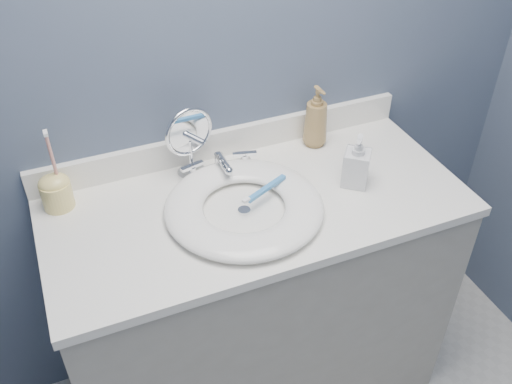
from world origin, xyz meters
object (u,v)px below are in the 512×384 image
soap_bottle_amber (316,117)px  toothbrush_holder (56,190)px  soap_bottle_clear (357,160)px  makeup_mirror (190,139)px

soap_bottle_amber → toothbrush_holder: toothbrush_holder is taller
soap_bottle_amber → soap_bottle_clear: 0.24m
makeup_mirror → soap_bottle_clear: bearing=-41.5°
soap_bottle_clear → toothbrush_holder: 0.86m
makeup_mirror → soap_bottle_clear: makeup_mirror is taller
soap_bottle_clear → toothbrush_holder: (-0.83, 0.23, -0.03)m
makeup_mirror → soap_bottle_clear: size_ratio=1.40×
makeup_mirror → toothbrush_holder: size_ratio=0.92×
soap_bottle_clear → soap_bottle_amber: bearing=131.7°
soap_bottle_amber → makeup_mirror: bearing=179.2°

